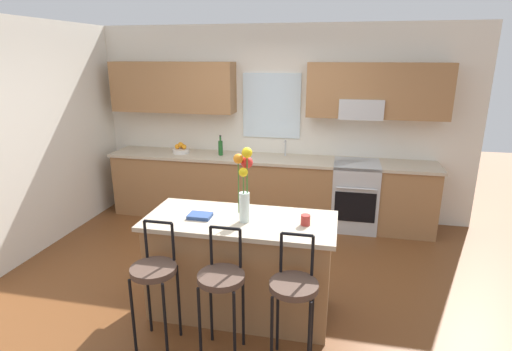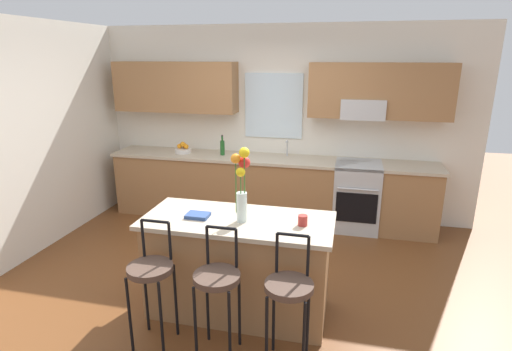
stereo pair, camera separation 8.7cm
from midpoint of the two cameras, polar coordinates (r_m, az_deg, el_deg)
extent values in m
plane|color=brown|center=(4.45, -2.19, -14.41)|extent=(14.00, 14.00, 0.00)
cube|color=silver|center=(5.43, -28.54, 4.64)|extent=(0.12, 4.60, 2.70)
cube|color=silver|center=(5.89, 3.02, 7.43)|extent=(5.60, 0.12, 2.70)
cube|color=#996B42|center=(6.03, -10.88, 12.15)|extent=(1.79, 0.34, 0.70)
cube|color=#996B42|center=(5.53, 17.43, 11.32)|extent=(1.79, 0.34, 0.70)
cube|color=silver|center=(5.79, 2.94, 9.76)|extent=(0.82, 0.03, 0.90)
cube|color=#B7BABC|center=(5.51, 15.26, 9.06)|extent=(0.56, 0.36, 0.26)
cube|color=#996B42|center=(5.77, 2.24, -2.09)|extent=(4.50, 0.60, 0.88)
cube|color=#BCAD93|center=(5.64, 2.30, 2.34)|extent=(4.56, 0.64, 0.04)
cube|color=#B7BABC|center=(5.61, 4.57, 1.71)|extent=(0.54, 0.38, 0.11)
cylinder|color=#B7BABC|center=(5.72, 4.86, 3.85)|extent=(0.02, 0.02, 0.22)
cylinder|color=#B7BABC|center=(5.64, 4.79, 4.81)|extent=(0.02, 0.12, 0.02)
cube|color=#B7BABC|center=(5.65, 14.40, -2.81)|extent=(0.60, 0.60, 0.92)
cube|color=black|center=(5.40, 14.39, -4.43)|extent=(0.52, 0.02, 0.40)
cylinder|color=#B7BABC|center=(5.28, 14.59, -1.92)|extent=(0.50, 0.02, 0.02)
cube|color=#996B42|center=(3.76, -1.83, -12.85)|extent=(1.59, 0.66, 0.88)
cube|color=#BCAD93|center=(3.56, -1.90, -6.39)|extent=(1.67, 0.74, 0.04)
cylinder|color=black|center=(3.49, -16.67, -18.36)|extent=(0.02, 0.02, 0.66)
cylinder|color=black|center=(3.38, -12.45, -19.31)|extent=(0.02, 0.02, 0.66)
cylinder|color=black|center=(3.68, -14.54, -16.14)|extent=(0.02, 0.02, 0.66)
cylinder|color=black|center=(3.58, -10.53, -16.93)|extent=(0.02, 0.02, 0.66)
cylinder|color=#4C382D|center=(3.34, -13.97, -12.61)|extent=(0.36, 0.36, 0.05)
cylinder|color=black|center=(3.42, -14.93, -8.54)|extent=(0.02, 0.02, 0.32)
cylinder|color=black|center=(3.32, -11.31, -9.07)|extent=(0.02, 0.02, 0.32)
cylinder|color=black|center=(3.30, -13.33, -6.30)|extent=(0.23, 0.02, 0.02)
cylinder|color=black|center=(3.28, -7.74, -20.24)|extent=(0.02, 0.02, 0.66)
cylinder|color=black|center=(3.21, -2.91, -21.05)|extent=(0.02, 0.02, 0.66)
cylinder|color=black|center=(3.49, -6.10, -17.70)|extent=(0.02, 0.02, 0.66)
cylinder|color=black|center=(3.42, -1.59, -18.37)|extent=(0.02, 0.02, 0.66)
cylinder|color=#4C382D|center=(3.15, -4.74, -14.08)|extent=(0.36, 0.36, 0.05)
cylinder|color=black|center=(3.21, -6.09, -9.76)|extent=(0.02, 0.02, 0.32)
cylinder|color=black|center=(3.15, -1.99, -10.24)|extent=(0.02, 0.02, 0.32)
cylinder|color=black|center=(3.11, -4.12, -7.37)|extent=(0.23, 0.02, 0.02)
cylinder|color=black|center=(3.16, 2.35, -21.77)|extent=(0.02, 0.02, 0.66)
cylinder|color=black|center=(3.13, 7.60, -22.32)|extent=(0.02, 0.02, 0.66)
cylinder|color=black|center=(3.37, 3.28, -18.98)|extent=(0.02, 0.02, 0.66)
cylinder|color=black|center=(3.35, 8.11, -19.45)|extent=(0.02, 0.02, 0.66)
cylinder|color=#4C382D|center=(3.05, 5.52, -15.27)|extent=(0.36, 0.36, 0.05)
cylinder|color=black|center=(3.09, 3.78, -10.84)|extent=(0.02, 0.02, 0.32)
cylinder|color=black|center=(3.06, 8.19, -11.22)|extent=(0.02, 0.02, 0.32)
cylinder|color=black|center=(3.00, 6.07, -8.33)|extent=(0.23, 0.02, 0.02)
cylinder|color=silver|center=(3.45, -1.30, -4.48)|extent=(0.09, 0.09, 0.26)
cylinder|color=#3D722D|center=(3.37, -0.89, -1.15)|extent=(0.01, 0.01, 0.53)
sphere|color=yellow|center=(3.29, -0.91, 3.25)|extent=(0.09, 0.09, 0.09)
cylinder|color=#3D722D|center=(3.43, -0.91, -1.64)|extent=(0.01, 0.01, 0.43)
sphere|color=red|center=(3.37, -0.93, 1.87)|extent=(0.10, 0.10, 0.10)
cylinder|color=#3D722D|center=(3.39, -2.11, -1.51)|extent=(0.01, 0.01, 0.48)
sphere|color=orange|center=(3.32, -2.15, 2.40)|extent=(0.08, 0.08, 0.08)
cylinder|color=#3D722D|center=(3.38, -1.42, -2.53)|extent=(0.01, 0.01, 0.37)
sphere|color=yellow|center=(3.32, -1.44, 0.48)|extent=(0.08, 0.08, 0.08)
cylinder|color=#A52D28|center=(3.43, 7.33, -6.29)|extent=(0.08, 0.08, 0.09)
cube|color=navy|center=(3.61, -7.52, -5.60)|extent=(0.20, 0.15, 0.03)
cylinder|color=silver|center=(6.00, -9.82, 3.47)|extent=(0.24, 0.24, 0.06)
sphere|color=orange|center=(5.96, -9.37, 4.05)|extent=(0.07, 0.07, 0.07)
sphere|color=orange|center=(6.03, -9.65, 4.18)|extent=(0.08, 0.08, 0.08)
sphere|color=orange|center=(6.00, -10.33, 4.09)|extent=(0.07, 0.07, 0.07)
sphere|color=orange|center=(5.97, -9.87, 4.35)|extent=(0.07, 0.07, 0.07)
cylinder|color=#1E5923|center=(5.77, -4.32, 3.89)|extent=(0.06, 0.06, 0.20)
cylinder|color=#1E5923|center=(5.74, -4.35, 5.22)|extent=(0.03, 0.03, 0.07)
cylinder|color=black|center=(5.74, -4.36, 5.61)|extent=(0.03, 0.03, 0.02)
camera|label=1|loc=(0.04, -89.45, 0.17)|focal=28.39mm
camera|label=2|loc=(0.04, 90.55, -0.17)|focal=28.39mm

